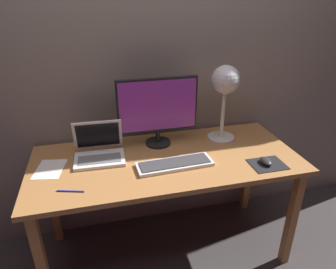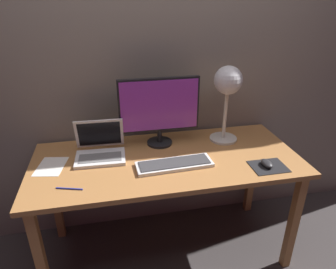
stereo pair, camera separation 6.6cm
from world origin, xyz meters
The scene contains 11 objects.
ground_plane centered at (0.00, 0.00, 0.00)m, with size 4.80×4.80×0.00m, color #383333.
back_wall centered at (0.00, 0.40, 1.30)m, with size 4.80×0.06×2.60m, color gray.
desk centered at (0.00, 0.00, 0.66)m, with size 1.60×0.70×0.74m.
monitor centered at (-0.01, 0.19, 0.99)m, with size 0.51×0.16×0.44m.
keyboard_main centered at (0.03, -0.10, 0.75)m, with size 0.45×0.16×0.03m.
laptop centered at (-0.39, 0.12, 0.80)m, with size 0.30×0.26×0.21m.
desk_lamp centered at (0.42, 0.17, 1.11)m, with size 0.18×0.18×0.50m.
mousepad centered at (0.55, -0.22, 0.74)m, with size 0.20×0.16×0.00m, color black.
mouse centered at (0.54, -0.21, 0.76)m, with size 0.06×0.10×0.03m, color #28282B.
paper_sheet_near_mouse centered at (-0.67, 0.04, 0.74)m, with size 0.15×0.21×0.00m, color white.
pen centered at (-0.55, -0.21, 0.74)m, with size 0.01×0.01×0.14m, color #2633A5.
Camera 1 is at (-0.38, -1.55, 1.66)m, focal length 32.52 mm.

